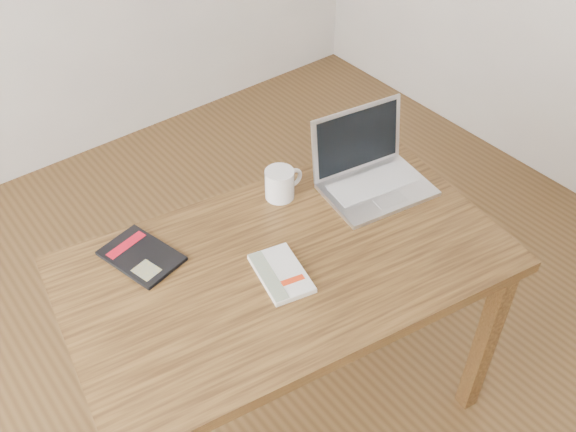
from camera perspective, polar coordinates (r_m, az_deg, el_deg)
room at (r=1.31m, az=-4.03°, el=8.71°), size 4.04×4.04×2.70m
desk at (r=1.90m, az=-0.07°, el=-5.83°), size 1.36×0.91×0.75m
white_guidebook at (r=1.79m, az=-0.61°, el=-5.13°), size 0.16×0.22×0.02m
black_guidebook at (r=1.89m, az=-12.92°, el=-3.48°), size 0.20×0.25×0.01m
laptop at (r=2.08m, az=7.30°, el=3.96°), size 0.37×0.32×0.23m
coffee_mug at (r=2.01m, az=-0.67°, el=2.94°), size 0.13×0.09×0.10m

